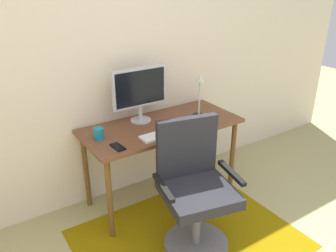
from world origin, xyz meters
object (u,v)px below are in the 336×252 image
at_px(coffee_cup, 99,134).
at_px(cell_phone, 118,147).
at_px(desk, 162,133).
at_px(keyboard, 166,134).
at_px(monitor, 140,90).
at_px(desk_lamp, 200,91).
at_px(office_chair, 194,195).
at_px(computer_mouse, 198,125).

xyz_separation_m(coffee_cup, cell_phone, (0.06, -0.21, -0.04)).
distance_m(desk, keyboard, 0.23).
bearing_deg(cell_phone, monitor, 38.06).
distance_m(desk, desk_lamp, 0.49).
relative_size(monitor, cell_phone, 3.56).
height_order(monitor, office_chair, monitor).
height_order(computer_mouse, desk_lamp, desk_lamp).
distance_m(keyboard, cell_phone, 0.42).
distance_m(monitor, cell_phone, 0.59).
bearing_deg(desk_lamp, computer_mouse, -130.27).
xyz_separation_m(coffee_cup, office_chair, (0.43, -0.67, -0.34)).
bearing_deg(computer_mouse, desk_lamp, 49.73).
bearing_deg(monitor, keyboard, -85.05).
height_order(monitor, cell_phone, monitor).
bearing_deg(monitor, coffee_cup, -163.04).
xyz_separation_m(desk, monitor, (-0.11, 0.16, 0.36)).
xyz_separation_m(desk, computer_mouse, (0.21, -0.22, 0.10)).
bearing_deg(coffee_cup, computer_mouse, -17.57).
bearing_deg(desk_lamp, coffee_cup, 176.59).
relative_size(desk, computer_mouse, 13.10).
bearing_deg(coffee_cup, office_chair, -57.31).
xyz_separation_m(monitor, cell_phone, (-0.39, -0.35, -0.28)).
bearing_deg(desk, office_chair, -101.35).
distance_m(desk, monitor, 0.42).
height_order(keyboard, computer_mouse, computer_mouse).
bearing_deg(office_chair, keyboard, 96.47).
xyz_separation_m(monitor, computer_mouse, (0.33, -0.38, -0.27)).
relative_size(monitor, computer_mouse, 4.79).
height_order(computer_mouse, cell_phone, computer_mouse).
distance_m(computer_mouse, desk_lamp, 0.33).
height_order(coffee_cup, cell_phone, coffee_cup).
relative_size(keyboard, desk_lamp, 1.11).
relative_size(keyboard, cell_phone, 3.07).
xyz_separation_m(desk_lamp, office_chair, (-0.50, -0.62, -0.53)).
height_order(coffee_cup, desk_lamp, desk_lamp).
bearing_deg(keyboard, computer_mouse, -4.79).
xyz_separation_m(monitor, keyboard, (0.03, -0.36, -0.27)).
distance_m(coffee_cup, desk_lamp, 0.96).
bearing_deg(computer_mouse, coffee_cup, 162.43).
height_order(monitor, coffee_cup, monitor).
height_order(desk, monitor, monitor).
bearing_deg(coffee_cup, desk, -2.73).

